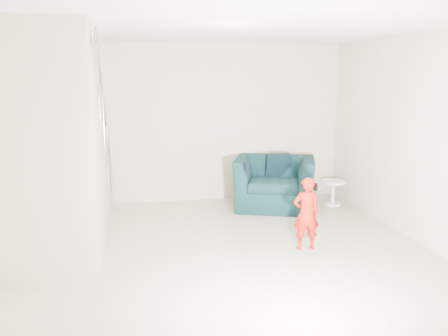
{
  "coord_description": "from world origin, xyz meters",
  "views": [
    {
      "loc": [
        -1.06,
        -5.34,
        2.09
      ],
      "look_at": [
        0.15,
        1.2,
        0.85
      ],
      "focal_mm": 38.0,
      "sensor_mm": 36.0,
      "label": 1
    }
  ],
  "objects_px": {
    "side_table": "(333,188)",
    "staircase": "(59,176)",
    "armchair": "(274,183)",
    "toddler": "(306,213)"
  },
  "relations": [
    {
      "from": "side_table",
      "to": "staircase",
      "type": "distance_m",
      "value": 4.47
    },
    {
      "from": "toddler",
      "to": "armchair",
      "type": "bearing_deg",
      "value": -93.62
    },
    {
      "from": "toddler",
      "to": "staircase",
      "type": "xyz_separation_m",
      "value": [
        -2.97,
        0.5,
        0.49
      ]
    },
    {
      "from": "armchair",
      "to": "side_table",
      "type": "relative_size",
      "value": 3.05
    },
    {
      "from": "side_table",
      "to": "staircase",
      "type": "xyz_separation_m",
      "value": [
        -4.18,
        -1.46,
        0.67
      ]
    },
    {
      "from": "armchair",
      "to": "toddler",
      "type": "xyz_separation_m",
      "value": [
        -0.18,
        -1.99,
        0.04
      ]
    },
    {
      "from": "toddler",
      "to": "staircase",
      "type": "bearing_deg",
      "value": -8.06
    },
    {
      "from": "staircase",
      "to": "armchair",
      "type": "bearing_deg",
      "value": 25.28
    },
    {
      "from": "staircase",
      "to": "side_table",
      "type": "bearing_deg",
      "value": 19.23
    },
    {
      "from": "side_table",
      "to": "staircase",
      "type": "relative_size",
      "value": 0.12
    }
  ]
}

